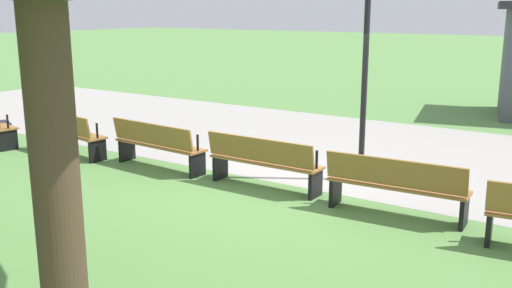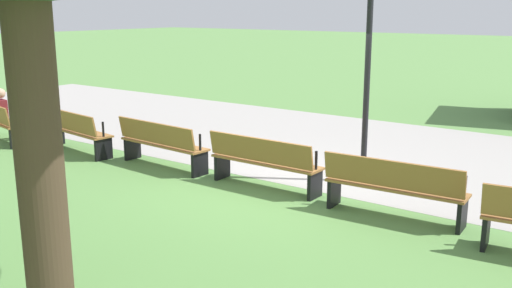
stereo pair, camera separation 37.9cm
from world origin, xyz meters
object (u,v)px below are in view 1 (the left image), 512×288
Objects in this scene: bench_3 at (263,161)px; bench_4 at (396,185)px; bench_2 at (157,144)px; lamp_post at (368,5)px; bench_1 at (67,132)px.

bench_4 is at bearing -1.77° from bench_3.
bench_4 is (4.56, 0.00, 0.00)m from bench_2.
lamp_post reaches higher than bench_3.
bench_3 is at bearing 10.62° from bench_1.
lamp_post is at bearing 23.13° from bench_1.
bench_1 is 6.83m from bench_4.
bench_3 is 0.46× the size of lamp_post.
bench_1 is 6.42m from lamp_post.
bench_1 and bench_3 have the same top height.
bench_1 is 2.28m from bench_2.
lamp_post is at bearing 125.17° from bench_4.
bench_2 is (2.27, 0.21, 0.00)m from bench_1.
lamp_post is (5.69, 1.64, 2.48)m from bench_1.
bench_2 is at bearing -178.23° from bench_3.
bench_2 and bench_3 have the same top height.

